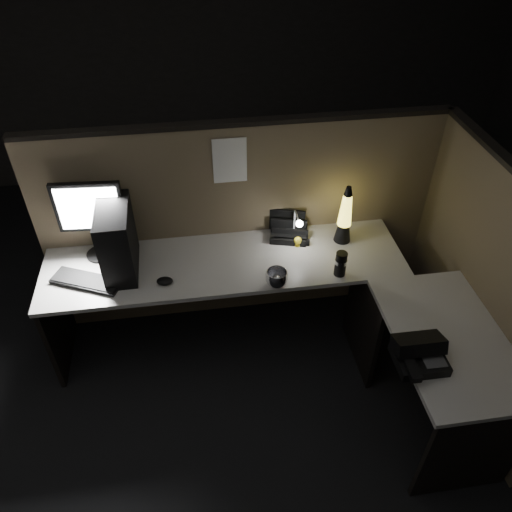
{
  "coord_description": "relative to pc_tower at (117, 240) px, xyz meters",
  "views": [
    {
      "loc": [
        -0.3,
        -1.82,
        2.8
      ],
      "look_at": [
        0.02,
        0.35,
        0.96
      ],
      "focal_mm": 35.0,
      "sensor_mm": 36.0,
      "label": 1
    }
  ],
  "objects": [
    {
      "name": "floor",
      "position": [
        0.79,
        -0.64,
        -0.95
      ],
      "size": [
        6.0,
        6.0,
        0.0
      ],
      "primitive_type": "plane",
      "color": "black",
      "rests_on": "ground"
    },
    {
      "name": "room_shell",
      "position": [
        0.79,
        -0.64,
        0.67
      ],
      "size": [
        6.0,
        6.0,
        6.0
      ],
      "color": "silver",
      "rests_on": "ground"
    },
    {
      "name": "partition_back",
      "position": [
        0.79,
        0.29,
        -0.2
      ],
      "size": [
        2.66,
        0.06,
        1.5
      ],
      "primitive_type": "cube",
      "color": "brown",
      "rests_on": "ground"
    },
    {
      "name": "partition_right",
      "position": [
        2.12,
        -0.54,
        -0.2
      ],
      "size": [
        0.06,
        1.66,
        1.5
      ],
      "primitive_type": "cube",
      "color": "brown",
      "rests_on": "ground"
    },
    {
      "name": "desk",
      "position": [
        0.97,
        -0.38,
        -0.37
      ],
      "size": [
        2.6,
        1.6,
        0.73
      ],
      "color": "#B6B3AC",
      "rests_on": "ground"
    },
    {
      "name": "pc_tower",
      "position": [
        0.0,
        0.0,
        0.0
      ],
      "size": [
        0.2,
        0.42,
        0.44
      ],
      "primitive_type": "cube",
      "rotation": [
        0.0,
        0.0,
        0.02
      ],
      "color": "black",
      "rests_on": "desk"
    },
    {
      "name": "monitor",
      "position": [
        -0.15,
        0.16,
        0.1
      ],
      "size": [
        0.42,
        0.18,
        0.53
      ],
      "rotation": [
        0.0,
        0.0,
        -0.07
      ],
      "color": "black",
      "rests_on": "desk"
    },
    {
      "name": "keyboard",
      "position": [
        -0.21,
        -0.11,
        -0.21
      ],
      "size": [
        0.46,
        0.31,
        0.02
      ],
      "primitive_type": "cube",
      "rotation": [
        0.0,
        0.0,
        -0.42
      ],
      "color": "black",
      "rests_on": "desk"
    },
    {
      "name": "mouse",
      "position": [
        0.26,
        -0.19,
        -0.2
      ],
      "size": [
        0.11,
        0.09,
        0.04
      ],
      "primitive_type": "ellipsoid",
      "rotation": [
        0.0,
        0.0,
        -0.16
      ],
      "color": "black",
      "rests_on": "desk"
    },
    {
      "name": "clip_lamp",
      "position": [
        1.12,
        0.08,
        -0.08
      ],
      "size": [
        0.05,
        0.19,
        0.24
      ],
      "color": "white",
      "rests_on": "desk"
    },
    {
      "name": "organizer",
      "position": [
        1.09,
        0.17,
        -0.18
      ],
      "size": [
        0.29,
        0.27,
        0.18
      ],
      "rotation": [
        0.0,
        0.0,
        -0.27
      ],
      "color": "black",
      "rests_on": "desk"
    },
    {
      "name": "lava_lamp",
      "position": [
        1.44,
        0.07,
        -0.05
      ],
      "size": [
        0.11,
        0.11,
        0.42
      ],
      "color": "black",
      "rests_on": "desk"
    },
    {
      "name": "travel_mug",
      "position": [
        1.33,
        -0.26,
        -0.14
      ],
      "size": [
        0.07,
        0.07,
        0.17
      ],
      "primitive_type": "cylinder",
      "color": "black",
      "rests_on": "desk"
    },
    {
      "name": "steel_mug",
      "position": [
        0.93,
        -0.3,
        -0.17
      ],
      "size": [
        0.16,
        0.16,
        0.11
      ],
      "primitive_type": "imported",
      "rotation": [
        0.0,
        0.0,
        -0.26
      ],
      "color": "silver",
      "rests_on": "desk"
    },
    {
      "name": "figurine",
      "position": [
        1.13,
        0.05,
        -0.18
      ],
      "size": [
        0.05,
        0.05,
        0.05
      ],
      "primitive_type": "sphere",
      "color": "yellow",
      "rests_on": "desk"
    },
    {
      "name": "pinned_paper",
      "position": [
        0.72,
        0.26,
        0.33
      ],
      "size": [
        0.21,
        0.0,
        0.3
      ],
      "primitive_type": "cube",
      "color": "white",
      "rests_on": "partition_back"
    },
    {
      "name": "desk_phone",
      "position": [
        1.54,
        -0.96,
        -0.16
      ],
      "size": [
        0.26,
        0.27,
        0.15
      ],
      "rotation": [
        0.0,
        0.0,
        -0.01
      ],
      "color": "black",
      "rests_on": "desk"
    }
  ]
}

